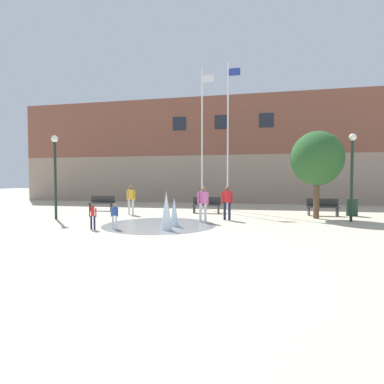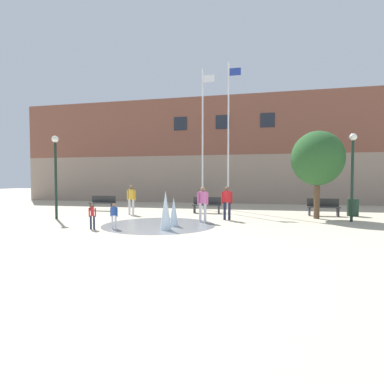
{
  "view_description": "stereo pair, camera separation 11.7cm",
  "coord_description": "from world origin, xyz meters",
  "px_view_note": "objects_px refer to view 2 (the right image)",
  "views": [
    {
      "loc": [
        2.6,
        -7.46,
        1.9
      ],
      "look_at": [
        -0.39,
        6.9,
        1.3
      ],
      "focal_mm": 28.0,
      "sensor_mm": 36.0,
      "label": 1
    },
    {
      "loc": [
        2.71,
        -7.43,
        1.9
      ],
      "look_at": [
        -0.39,
        6.9,
        1.3
      ],
      "focal_mm": 28.0,
      "sensor_mm": 36.0,
      "label": 2
    }
  ],
  "objects_px": {
    "adult_near_bench": "(131,198)",
    "trash_can": "(353,207)",
    "park_bench_far_right": "(323,207)",
    "child_in_fountain": "(114,214)",
    "lamp_post_left_lane": "(56,165)",
    "flagpole_right": "(229,133)",
    "child_running": "(92,214)",
    "flagpole_left": "(203,136)",
    "street_tree_near_building": "(317,159)",
    "park_bench_near_trashcan": "(207,205)",
    "adult_in_red": "(203,201)",
    "adult_watching": "(227,200)",
    "lamp_post_right_lane": "(353,164)",
    "park_bench_far_left": "(103,203)"
  },
  "relations": [
    {
      "from": "park_bench_far_right",
      "to": "trash_can",
      "type": "relative_size",
      "value": 1.78
    },
    {
      "from": "street_tree_near_building",
      "to": "child_running",
      "type": "bearing_deg",
      "value": -150.12
    },
    {
      "from": "street_tree_near_building",
      "to": "park_bench_near_trashcan",
      "type": "bearing_deg",
      "value": 167.38
    },
    {
      "from": "adult_watching",
      "to": "flagpole_right",
      "type": "xyz_separation_m",
      "value": [
        -0.37,
        4.81,
        3.92
      ]
    },
    {
      "from": "lamp_post_left_lane",
      "to": "lamp_post_right_lane",
      "type": "bearing_deg",
      "value": 8.23
    },
    {
      "from": "park_bench_far_right",
      "to": "flagpole_left",
      "type": "bearing_deg",
      "value": 162.74
    },
    {
      "from": "street_tree_near_building",
      "to": "lamp_post_left_lane",
      "type": "bearing_deg",
      "value": -167.21
    },
    {
      "from": "child_running",
      "to": "flagpole_right",
      "type": "relative_size",
      "value": 0.11
    },
    {
      "from": "flagpole_left",
      "to": "trash_can",
      "type": "bearing_deg",
      "value": -12.64
    },
    {
      "from": "adult_near_bench",
      "to": "trash_can",
      "type": "xyz_separation_m",
      "value": [
        11.6,
        1.88,
        -0.48
      ]
    },
    {
      "from": "child_running",
      "to": "adult_in_red",
      "type": "height_order",
      "value": "adult_in_red"
    },
    {
      "from": "adult_near_bench",
      "to": "flagpole_right",
      "type": "relative_size",
      "value": 0.17
    },
    {
      "from": "street_tree_near_building",
      "to": "adult_in_red",
      "type": "bearing_deg",
      "value": -155.43
    },
    {
      "from": "park_bench_far_right",
      "to": "lamp_post_right_lane",
      "type": "relative_size",
      "value": 0.4
    },
    {
      "from": "child_in_fountain",
      "to": "lamp_post_left_lane",
      "type": "height_order",
      "value": "lamp_post_left_lane"
    },
    {
      "from": "park_bench_far_right",
      "to": "street_tree_near_building",
      "type": "distance_m",
      "value": 2.8
    },
    {
      "from": "child_in_fountain",
      "to": "trash_can",
      "type": "relative_size",
      "value": 1.1
    },
    {
      "from": "child_running",
      "to": "lamp_post_left_lane",
      "type": "bearing_deg",
      "value": -156.83
    },
    {
      "from": "adult_near_bench",
      "to": "adult_in_red",
      "type": "bearing_deg",
      "value": 30.38
    },
    {
      "from": "park_bench_far_left",
      "to": "flagpole_right",
      "type": "height_order",
      "value": "flagpole_right"
    },
    {
      "from": "lamp_post_left_lane",
      "to": "street_tree_near_building",
      "type": "xyz_separation_m",
      "value": [
        12.37,
        2.81,
        0.32
      ]
    },
    {
      "from": "child_running",
      "to": "trash_can",
      "type": "xyz_separation_m",
      "value": [
        11.09,
        6.69,
        -0.13
      ]
    },
    {
      "from": "park_bench_far_left",
      "to": "adult_near_bench",
      "type": "xyz_separation_m",
      "value": [
        2.62,
        -1.67,
        0.45
      ]
    },
    {
      "from": "park_bench_far_right",
      "to": "child_in_fountain",
      "type": "xyz_separation_m",
      "value": [
        -8.82,
        -6.17,
        0.1
      ]
    },
    {
      "from": "adult_in_red",
      "to": "lamp_post_left_lane",
      "type": "bearing_deg",
      "value": -130.16
    },
    {
      "from": "adult_in_red",
      "to": "lamp_post_right_lane",
      "type": "distance_m",
      "value": 6.96
    },
    {
      "from": "park_bench_near_trashcan",
      "to": "street_tree_near_building",
      "type": "relative_size",
      "value": 0.38
    },
    {
      "from": "child_running",
      "to": "flagpole_left",
      "type": "xyz_separation_m",
      "value": [
        2.78,
        8.55,
        4.13
      ]
    },
    {
      "from": "child_running",
      "to": "adult_watching",
      "type": "bearing_deg",
      "value": 96.62
    },
    {
      "from": "child_in_fountain",
      "to": "child_running",
      "type": "distance_m",
      "value": 0.81
    },
    {
      "from": "park_bench_near_trashcan",
      "to": "street_tree_near_building",
      "type": "distance_m",
      "value": 6.29
    },
    {
      "from": "child_in_fountain",
      "to": "child_running",
      "type": "relative_size",
      "value": 1.0
    },
    {
      "from": "adult_near_bench",
      "to": "child_in_fountain",
      "type": "height_order",
      "value": "adult_near_bench"
    },
    {
      "from": "park_bench_near_trashcan",
      "to": "child_running",
      "type": "xyz_separation_m",
      "value": [
        -3.38,
        -6.46,
        0.1
      ]
    },
    {
      "from": "adult_near_bench",
      "to": "flagpole_left",
      "type": "distance_m",
      "value": 6.25
    },
    {
      "from": "park_bench_near_trashcan",
      "to": "adult_watching",
      "type": "xyz_separation_m",
      "value": [
        1.41,
        -2.72,
        0.45
      ]
    },
    {
      "from": "park_bench_near_trashcan",
      "to": "lamp_post_left_lane",
      "type": "bearing_deg",
      "value": -148.76
    },
    {
      "from": "park_bench_far_right",
      "to": "child_running",
      "type": "bearing_deg",
      "value": -146.15
    },
    {
      "from": "park_bench_far_right",
      "to": "adult_near_bench",
      "type": "xyz_separation_m",
      "value": [
        -10.1,
        -1.63,
        0.45
      ]
    },
    {
      "from": "adult_near_bench",
      "to": "trash_can",
      "type": "height_order",
      "value": "adult_near_bench"
    },
    {
      "from": "park_bench_near_trashcan",
      "to": "adult_watching",
      "type": "bearing_deg",
      "value": -62.54
    },
    {
      "from": "adult_in_red",
      "to": "flagpole_right",
      "type": "bearing_deg",
      "value": 130.31
    },
    {
      "from": "child_running",
      "to": "flagpole_right",
      "type": "xyz_separation_m",
      "value": [
        4.42,
        8.55,
        4.28
      ]
    },
    {
      "from": "lamp_post_left_lane",
      "to": "trash_can",
      "type": "height_order",
      "value": "lamp_post_left_lane"
    },
    {
      "from": "park_bench_near_trashcan",
      "to": "trash_can",
      "type": "height_order",
      "value": "park_bench_near_trashcan"
    },
    {
      "from": "flagpole_right",
      "to": "trash_can",
      "type": "distance_m",
      "value": 8.21
    },
    {
      "from": "park_bench_far_right",
      "to": "child_running",
      "type": "relative_size",
      "value": 1.62
    },
    {
      "from": "lamp_post_left_lane",
      "to": "flagpole_right",
      "type": "bearing_deg",
      "value": 38.48
    },
    {
      "from": "park_bench_near_trashcan",
      "to": "lamp_post_left_lane",
      "type": "relative_size",
      "value": 0.4
    },
    {
      "from": "park_bench_far_right",
      "to": "lamp_post_right_lane",
      "type": "xyz_separation_m",
      "value": [
        0.78,
        -2.07,
        2.11
      ]
    }
  ]
}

